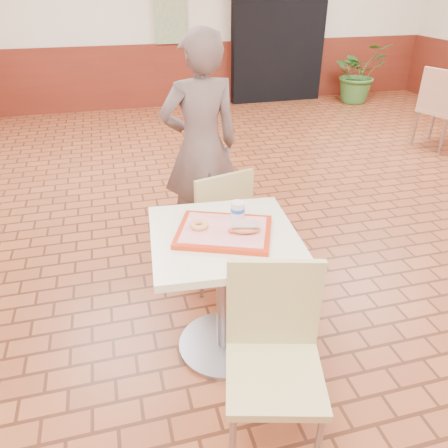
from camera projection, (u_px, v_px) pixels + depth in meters
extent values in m
cube|color=brown|center=(349.00, 255.00, 3.50)|extent=(8.00, 10.00, 0.01)
cube|color=beige|center=(207.00, 8.00, 6.96)|extent=(8.00, 0.01, 3.00)
cube|color=#601F12|center=(208.00, 74.00, 7.44)|extent=(8.00, 0.04, 1.00)
cube|color=black|center=(278.00, 34.00, 7.32)|extent=(1.60, 0.22, 2.20)
cube|color=gray|center=(170.00, 2.00, 6.72)|extent=(0.50, 0.03, 1.20)
cube|color=beige|center=(224.00, 238.00, 2.26)|extent=(0.75, 0.75, 0.04)
cylinder|color=gray|center=(224.00, 297.00, 2.46)|extent=(0.08, 0.08, 0.75)
cylinder|color=gray|center=(224.00, 344.00, 2.64)|extent=(0.54, 0.54, 0.03)
cube|color=tan|center=(274.00, 377.00, 1.90)|extent=(0.52, 0.52, 0.04)
cube|color=tan|center=(274.00, 303.00, 1.94)|extent=(0.41, 0.14, 0.46)
cylinder|color=gray|center=(233.00, 447.00, 1.86)|extent=(0.03, 0.03, 0.41)
cylinder|color=gray|center=(318.00, 448.00, 1.86)|extent=(0.03, 0.03, 0.41)
cylinder|color=gray|center=(232.00, 379.00, 2.17)|extent=(0.03, 0.03, 0.41)
cylinder|color=gray|center=(305.00, 380.00, 2.17)|extent=(0.03, 0.03, 0.41)
cube|color=tan|center=(212.00, 227.00, 3.05)|extent=(0.50, 0.50, 0.04)
cube|color=tan|center=(225.00, 207.00, 2.79)|extent=(0.40, 0.13, 0.45)
cylinder|color=gray|center=(221.00, 236.00, 3.37)|extent=(0.03, 0.03, 0.40)
cylinder|color=gray|center=(180.00, 249.00, 3.22)|extent=(0.03, 0.03, 0.40)
cylinder|color=gray|center=(245.00, 259.00, 3.11)|extent=(0.03, 0.03, 0.40)
cylinder|color=gray|center=(201.00, 273.00, 2.96)|extent=(0.03, 0.03, 0.40)
imported|color=brown|center=(201.00, 147.00, 3.27)|extent=(0.65, 0.47, 1.67)
cube|color=#B92A0D|center=(224.00, 232.00, 2.25)|extent=(0.47, 0.37, 0.03)
cube|color=#E18585|center=(224.00, 229.00, 2.24)|extent=(0.42, 0.32, 0.00)
torus|color=#D8924F|center=(199.00, 225.00, 2.25)|extent=(0.10, 0.10, 0.03)
ellipsoid|color=#C96B3A|center=(245.00, 229.00, 2.20)|extent=(0.17, 0.11, 0.04)
cube|color=beige|center=(245.00, 225.00, 2.19)|extent=(0.15, 0.09, 0.01)
ellipsoid|color=#D1551D|center=(232.00, 231.00, 2.20)|extent=(0.04, 0.04, 0.02)
cylinder|color=silver|center=(238.00, 210.00, 2.32)|extent=(0.07, 0.07, 0.09)
cylinder|color=blue|center=(238.00, 209.00, 2.32)|extent=(0.08, 0.08, 0.02)
cube|color=tan|center=(442.00, 111.00, 5.50)|extent=(0.59, 0.59, 0.04)
cube|color=tan|center=(438.00, 91.00, 5.26)|extent=(0.19, 0.44, 0.50)
cylinder|color=gray|center=(432.00, 124.00, 5.86)|extent=(0.03, 0.03, 0.45)
cylinder|color=gray|center=(443.00, 137.00, 5.38)|extent=(0.03, 0.03, 0.45)
cylinder|color=gray|center=(415.00, 129.00, 5.66)|extent=(0.03, 0.03, 0.45)
imported|color=#376C2B|center=(358.00, 73.00, 7.51)|extent=(0.99, 0.88, 0.99)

